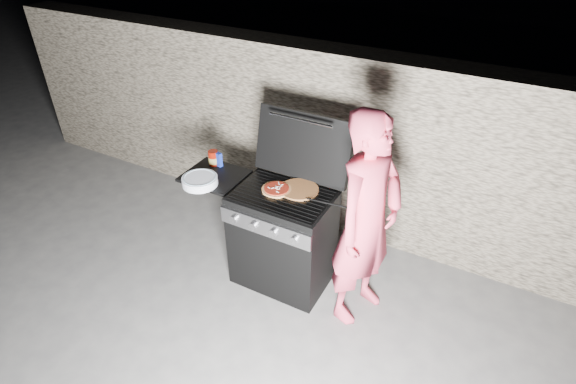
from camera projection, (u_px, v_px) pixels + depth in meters
The scene contains 10 objects.
ground at pixel (283, 277), 4.09m from camera, with size 50.00×50.00×0.00m, color #4D4D4D.
stone_wall at pixel (335, 142), 4.36m from camera, with size 8.00×0.35×1.80m, color gray.
gas_grill at pixel (258, 230), 3.94m from camera, with size 1.34×0.79×0.91m, color black, non-canonical shape.
pizza_topped at pixel (277, 189), 3.63m from camera, with size 0.24×0.24×0.03m, color tan, non-canonical shape.
pizza_plain at pixel (299, 189), 3.63m from camera, with size 0.32×0.32×0.02m, color #CC8947.
sauce_jar at pixel (213, 158), 3.96m from camera, with size 0.09×0.09×0.13m, color #6F0F05.
blue_carton at pixel (219, 159), 3.94m from camera, with size 0.06×0.03×0.13m, color navy.
plate_stack at pixel (200, 181), 3.71m from camera, with size 0.29×0.29×0.07m, color white.
person at pixel (367, 222), 3.32m from camera, with size 0.65×0.43×1.78m, color #D13F58.
tongs at pixel (327, 202), 3.41m from camera, with size 0.01×0.01×0.50m, color black.
Camera 1 is at (1.45, -2.59, 2.92)m, focal length 28.00 mm.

